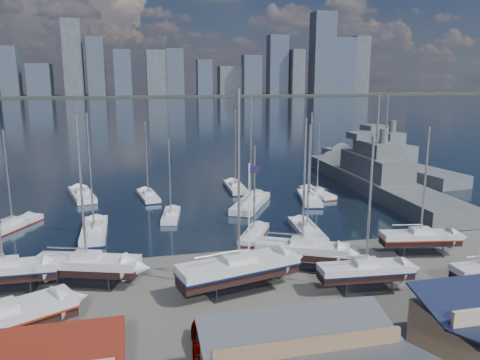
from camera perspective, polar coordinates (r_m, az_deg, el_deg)
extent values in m
plane|color=#605E59|center=(44.77, 0.63, -13.05)|extent=(1400.00, 1400.00, 0.00)
cube|color=#182537|center=(350.04, -11.77, 8.58)|extent=(1400.00, 600.00, 0.40)
cube|color=#2D332D|center=(609.72, -12.52, 9.99)|extent=(1400.00, 80.00, 2.20)
cube|color=#3D4756|center=(616.15, -26.23, 11.80)|extent=(19.55, 21.83, 55.97)
cube|color=#475166|center=(616.37, -23.19, 11.18)|extent=(26.03, 30.49, 37.14)
cube|color=#595E66|center=(600.07, -19.69, 13.86)|extent=(21.60, 16.58, 87.63)
cube|color=#3D4756|center=(599.06, -17.11, 13.07)|extent=(19.42, 28.42, 67.60)
cube|color=#475166|center=(601.08, -14.09, 12.58)|extent=(20.24, 23.80, 54.09)
cube|color=#595E66|center=(598.86, -10.10, 12.75)|extent=(24.62, 19.72, 54.00)
cube|color=#3D4756|center=(598.80, -7.95, 12.91)|extent=(20.75, 17.93, 55.97)
cube|color=#475166|center=(601.64, -4.38, 12.37)|extent=(18.36, 16.25, 43.03)
cube|color=#595E66|center=(626.79, -1.31, 12.05)|extent=(28.49, 22.03, 35.69)
cube|color=#3D4756|center=(615.39, 1.42, 12.67)|extent=(23.34, 17.87, 49.11)
cube|color=#475166|center=(640.90, 4.58, 13.81)|extent=(25.35, 19.79, 75.95)
cube|color=#595E66|center=(642.03, 6.79, 12.95)|extent=(17.00, 27.45, 57.67)
cube|color=#3D4756|center=(656.40, 10.00, 14.94)|extent=(29.28, 24.05, 106.04)
cube|color=#475166|center=(677.38, 12.19, 13.42)|extent=(30.82, 28.37, 74.41)
cube|color=#595E66|center=(692.25, 14.43, 13.41)|extent=(21.74, 17.03, 77.48)
cube|color=slate|center=(29.64, 8.53, -19.46)|extent=(12.60, 8.40, 1.27)
cube|color=#2D2D33|center=(49.07, -26.63, -11.97)|extent=(5.26, 2.50, 0.16)
cube|color=black|center=(48.52, -26.80, -10.34)|extent=(9.52, 2.46, 0.76)
cube|color=silver|center=(48.25, -26.88, -9.51)|extent=(9.53, 2.86, 0.76)
cube|color=#0E1846|center=(48.37, -26.84, -9.89)|extent=(9.62, 2.88, 0.15)
cube|color=silver|center=(48.04, -26.95, -8.81)|extent=(2.40, 1.64, 0.50)
cube|color=#2D2D33|center=(39.84, -27.09, -17.69)|extent=(6.45, 5.12, 0.16)
cube|color=#2D2D33|center=(47.55, -18.02, -12.02)|extent=(5.92, 4.08, 0.16)
cube|color=black|center=(46.97, -18.14, -10.33)|extent=(10.06, 5.38, 0.79)
cube|color=silver|center=(46.69, -18.21, -9.43)|extent=(10.19, 5.77, 0.79)
cube|color=silver|center=(46.46, -18.26, -8.69)|extent=(2.86, 2.35, 0.50)
cylinder|color=#B2B2B7|center=(44.68, -18.79, -0.99)|extent=(0.22, 0.22, 13.27)
cube|color=#2D2D33|center=(44.30, -0.14, -13.22)|extent=(6.75, 4.27, 0.16)
cube|color=black|center=(43.65, -0.14, -11.35)|extent=(11.67, 5.35, 0.91)
cube|color=silver|center=(43.30, -0.14, -10.25)|extent=(11.78, 5.81, 0.91)
cube|color=#0E1846|center=(43.46, -0.14, -10.76)|extent=(11.90, 5.87, 0.18)
cube|color=silver|center=(43.04, -0.14, -9.38)|extent=(3.21, 2.53, 0.50)
cylinder|color=#B2B2B7|center=(40.93, -0.15, 0.33)|extent=(0.22, 0.22, 15.32)
cube|color=#2D2D33|center=(49.46, 7.54, -10.55)|extent=(5.70, 4.46, 0.16)
cube|color=black|center=(48.91, 7.59, -8.93)|extent=(9.42, 6.26, 0.75)
cube|color=silver|center=(48.65, 7.61, -8.10)|extent=(9.60, 6.61, 0.75)
cube|color=silver|center=(48.44, 7.63, -7.40)|extent=(2.82, 2.48, 0.50)
cylinder|color=#B2B2B7|center=(46.78, 7.84, -0.32)|extent=(0.22, 0.22, 12.72)
cube|color=#2D2D33|center=(45.72, 14.96, -12.82)|extent=(4.91, 2.53, 0.16)
cube|color=black|center=(45.14, 15.06, -11.12)|extent=(8.78, 2.70, 0.69)
cube|color=silver|center=(44.88, 15.11, -10.31)|extent=(8.80, 3.06, 0.69)
cube|color=#0E1846|center=(45.00, 15.08, -10.69)|extent=(8.89, 3.09, 0.14)
cube|color=silver|center=(44.66, 15.15, -9.60)|extent=(2.26, 1.61, 0.50)
cylinder|color=#B2B2B7|center=(42.96, 15.55, -2.64)|extent=(0.22, 0.22, 11.67)
cube|color=#2D2D33|center=(56.42, 20.98, -8.39)|extent=(5.06, 2.94, 0.16)
cube|color=black|center=(55.94, 21.10, -6.98)|extent=(8.88, 3.47, 0.69)
cube|color=silver|center=(55.73, 21.15, -6.30)|extent=(8.94, 3.83, 0.69)
cube|color=maroon|center=(55.83, 21.13, -6.61)|extent=(9.03, 3.87, 0.14)
cube|color=silver|center=(55.56, 21.20, -5.72)|extent=(2.38, 1.79, 0.50)
cylinder|color=#B2B2B7|center=(54.20, 21.64, -0.06)|extent=(0.22, 0.22, 11.69)
cube|color=black|center=(68.56, -25.91, -5.52)|extent=(6.13, 8.95, 0.72)
cube|color=silver|center=(68.36, -25.97, -4.94)|extent=(6.47, 9.13, 0.72)
cube|color=maroon|center=(68.45, -25.94, -5.21)|extent=(6.53, 9.22, 0.14)
cube|color=silver|center=(68.20, -26.01, -4.45)|extent=(2.40, 2.70, 0.50)
cylinder|color=#B2B2B7|center=(66.91, -26.47, 0.35)|extent=(0.22, 0.22, 12.16)
cube|color=black|center=(81.79, -18.65, -2.28)|extent=(5.04, 11.16, 0.87)
cube|color=silver|center=(81.59, -18.69, -1.69)|extent=(5.48, 11.26, 0.87)
cube|color=silver|center=(81.44, -18.72, -1.22)|extent=(2.41, 3.06, 0.50)
cylinder|color=#B2B2B7|center=(80.21, -19.05, 3.71)|extent=(0.22, 0.22, 14.65)
cube|color=black|center=(62.08, -17.28, -6.64)|extent=(2.63, 10.59, 0.85)
cube|color=silver|center=(61.82, -17.33, -5.89)|extent=(3.08, 10.60, 0.85)
cube|color=#0E1846|center=(61.94, -17.31, -6.24)|extent=(3.11, 10.70, 0.17)
cube|color=silver|center=(61.62, -17.37, -5.30)|extent=(1.80, 2.66, 0.50)
cylinder|color=#B2B2B7|center=(60.01, -17.78, 1.00)|extent=(0.22, 0.22, 14.27)
cube|color=black|center=(66.92, -8.40, -4.79)|extent=(3.11, 7.96, 0.62)
cube|color=silver|center=(66.74, -8.41, -4.28)|extent=(3.44, 8.02, 0.62)
cube|color=silver|center=(66.59, -8.43, -3.81)|extent=(1.61, 2.13, 0.50)
cylinder|color=#B2B2B7|center=(65.42, -8.56, 0.40)|extent=(0.22, 0.22, 10.48)
cube|color=black|center=(78.55, -11.10, -2.39)|extent=(3.29, 8.94, 0.70)
cube|color=silver|center=(78.38, -11.12, -1.90)|extent=(3.65, 8.99, 0.70)
cube|color=#0E1846|center=(78.46, -11.11, -2.13)|extent=(3.69, 9.08, 0.14)
cube|color=silver|center=(78.24, -11.14, -1.47)|extent=(1.76, 2.37, 0.50)
cylinder|color=#B2B2B7|center=(77.15, -11.31, 2.61)|extent=(0.22, 0.22, 11.80)
cube|color=black|center=(58.55, 1.71, -7.12)|extent=(5.41, 7.83, 0.63)
cube|color=silver|center=(58.34, 1.72, -6.54)|extent=(5.71, 7.99, 0.63)
cube|color=maroon|center=(58.44, 1.72, -6.81)|extent=(5.76, 8.07, 0.13)
cube|color=silver|center=(58.17, 1.72, -6.01)|extent=(2.11, 2.37, 0.50)
cylinder|color=#B2B2B7|center=(56.81, 1.75, -1.13)|extent=(0.22, 0.22, 10.65)
cube|color=black|center=(72.00, 1.30, -3.57)|extent=(8.39, 11.83, 0.96)
cube|color=silver|center=(71.75, 1.30, -2.83)|extent=(8.83, 12.08, 0.96)
cube|color=silver|center=(71.57, 1.31, -2.26)|extent=(3.23, 3.60, 0.50)
cylinder|color=#B2B2B7|center=(70.05, 1.34, 3.96)|extent=(0.22, 0.22, 16.18)
cube|color=black|center=(83.04, -0.57, -1.41)|extent=(2.68, 9.95, 0.79)
cube|color=silver|center=(82.86, -0.57, -0.88)|extent=(3.09, 9.96, 0.79)
cube|color=#0E1846|center=(82.94, -0.57, -1.13)|extent=(3.12, 10.06, 0.16)
cube|color=silver|center=(82.72, -0.57, -0.45)|extent=(1.74, 2.52, 0.50)
cylinder|color=#B2B2B7|center=(81.58, -0.58, 3.96)|extent=(0.22, 0.22, 13.33)
cube|color=black|center=(60.28, 8.14, -6.73)|extent=(3.18, 9.74, 0.76)
cube|color=silver|center=(60.04, 8.16, -6.04)|extent=(3.58, 9.77, 0.76)
cube|color=silver|center=(59.85, 8.18, -5.46)|extent=(1.83, 2.53, 0.50)
cylinder|color=#B2B2B7|center=(58.31, 8.36, 0.37)|extent=(0.22, 0.22, 12.91)
cube|color=black|center=(76.22, 8.43, -2.76)|extent=(4.45, 10.11, 0.79)
cube|color=silver|center=(76.03, 8.45, -2.19)|extent=(4.85, 10.20, 0.79)
cube|color=#0E1846|center=(76.12, 8.44, -2.45)|extent=(4.90, 10.31, 0.16)
cube|color=silver|center=(75.88, 8.47, -1.72)|extent=(2.15, 2.76, 0.50)
cylinder|color=#B2B2B7|center=(74.64, 8.62, 3.06)|extent=(0.22, 0.22, 13.28)
cube|color=black|center=(80.25, 9.36, -2.02)|extent=(3.15, 8.78, 0.69)
cube|color=silver|center=(80.09, 9.38, -1.54)|extent=(3.51, 8.83, 0.69)
cube|color=maroon|center=(80.17, 9.37, -1.76)|extent=(3.55, 8.92, 0.14)
cube|color=silver|center=(79.96, 9.40, -1.13)|extent=(1.71, 2.32, 0.50)
cylinder|color=#B2B2B7|center=(78.90, 9.53, 2.80)|extent=(0.22, 0.22, 11.60)
cube|color=#585E62|center=(86.45, 16.01, -0.84)|extent=(9.79, 47.92, 4.29)
cube|color=#585E62|center=(85.69, 16.16, 1.73)|extent=(6.85, 16.93, 3.60)
cube|color=#585E62|center=(85.24, 16.28, 3.71)|extent=(5.00, 9.72, 2.40)
cube|color=#585E62|center=(89.27, 14.97, 5.24)|extent=(5.55, 5.00, 1.20)
cylinder|color=#B2B2B7|center=(84.69, 16.48, 7.20)|extent=(0.30, 0.30, 8.00)
cube|color=#585E62|center=(106.66, 17.09, 1.43)|extent=(11.65, 42.65, 3.79)
cube|color=#585E62|center=(106.08, 17.22, 3.39)|extent=(7.09, 15.28, 3.60)
cube|color=#585E62|center=(105.70, 17.32, 5.00)|extent=(5.01, 8.85, 2.40)
cube|color=#585E62|center=(108.89, 16.03, 6.17)|extent=(5.18, 4.74, 1.20)
cylinder|color=#B2B2B7|center=(105.25, 17.49, 7.81)|extent=(0.30, 0.30, 8.00)
imported|color=gray|center=(35.79, -4.46, -18.61)|extent=(2.15, 4.53, 1.50)
imported|color=gray|center=(36.63, 5.65, -17.85)|extent=(4.83, 3.39, 1.51)
imported|color=gray|center=(36.65, 10.70, -17.97)|extent=(3.42, 5.84, 1.53)
imported|color=gray|center=(38.75, 12.64, -16.47)|extent=(1.93, 4.63, 1.34)
cylinder|color=white|center=(43.48, 1.09, -5.55)|extent=(0.12, 0.12, 11.69)
cube|color=#1F1542|center=(42.32, 1.76, 1.30)|extent=(0.97, 0.05, 0.68)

